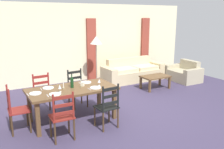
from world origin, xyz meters
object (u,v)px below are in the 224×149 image
(dining_chair_far_left, at_px, (43,94))
(coffee_cup_primary, at_px, (83,84))
(dining_chair_near_left, at_px, (62,116))
(wine_glass_near_right, at_px, (99,81))
(wine_bottle, at_px, (72,82))
(couch, at_px, (132,72))
(dining_chair_far_right, at_px, (77,88))
(wine_glass_near_left, at_px, (60,87))
(coffee_table, at_px, (155,78))
(dining_table, at_px, (72,92))
(armchair_upholstered, at_px, (185,74))
(dining_chair_head_west, at_px, (16,109))
(standing_lamp, at_px, (96,43))
(dining_chair_near_right, at_px, (108,106))

(dining_chair_far_left, relative_size, coffee_cup_primary, 10.67)
(dining_chair_near_left, height_order, dining_chair_far_left, same)
(dining_chair_far_left, bearing_deg, wine_glass_near_right, -39.36)
(wine_bottle, bearing_deg, couch, 34.82)
(dining_chair_far_right, xyz_separation_m, wine_glass_near_left, (-0.73, -0.91, 0.38))
(wine_glass_near_left, bearing_deg, coffee_table, 17.85)
(dining_table, relative_size, coffee_table, 2.11)
(couch, height_order, armchair_upholstered, couch)
(dining_chair_near_left, xyz_separation_m, dining_chair_far_left, (0.02, 1.47, 0.00))
(dining_chair_head_west, relative_size, standing_lamp, 0.59)
(dining_chair_far_left, bearing_deg, dining_chair_far_right, 2.88)
(wine_bottle, bearing_deg, armchair_upholstered, 14.15)
(wine_bottle, relative_size, couch, 0.14)
(wine_glass_near_right, relative_size, couch, 0.07)
(dining_table, xyz_separation_m, dining_chair_far_right, (0.42, 0.77, -0.19))
(dining_chair_far_left, bearing_deg, dining_chair_near_left, -90.95)
(couch, xyz_separation_m, standing_lamp, (-1.35, 0.18, 1.12))
(coffee_cup_primary, bearing_deg, dining_chair_far_right, 79.28)
(standing_lamp, bearing_deg, wine_bottle, -126.83)
(dining_table, bearing_deg, wine_glass_near_left, -155.81)
(wine_glass_near_left, bearing_deg, wine_bottle, 28.21)
(dining_chair_head_west, xyz_separation_m, coffee_table, (4.34, 0.95, -0.12))
(dining_chair_far_right, relative_size, coffee_table, 1.07)
(wine_glass_near_left, distance_m, armchair_upholstered, 5.27)
(dining_chair_near_left, relative_size, wine_glass_near_left, 5.96)
(dining_chair_near_left, xyz_separation_m, wine_bottle, (0.50, 0.78, 0.39))
(wine_glass_near_right, bearing_deg, dining_chair_head_west, 174.52)
(dining_chair_near_left, distance_m, dining_chair_near_right, 0.97)
(dining_chair_near_left, xyz_separation_m, coffee_cup_primary, (0.76, 0.78, 0.32))
(couch, bearing_deg, wine_glass_near_left, -145.78)
(coffee_cup_primary, xyz_separation_m, armchair_upholstered, (4.47, 1.19, -0.55))
(standing_lamp, bearing_deg, dining_chair_far_right, -130.19)
(wine_glass_near_right, height_order, coffee_table, wine_glass_near_right)
(dining_table, distance_m, wine_bottle, 0.21)
(dining_table, height_order, armchair_upholstered, dining_table)
(dining_chair_far_left, bearing_deg, coffee_table, 3.98)
(dining_chair_near_left, bearing_deg, dining_table, 57.27)
(coffee_cup_primary, xyz_separation_m, couch, (2.85, 2.16, -0.50))
(wine_bottle, bearing_deg, dining_chair_head_west, -179.83)
(dining_table, distance_m, dining_chair_far_right, 0.90)
(dining_chair_far_right, relative_size, wine_glass_near_right, 5.96)
(dining_table, bearing_deg, coffee_table, 17.20)
(dining_chair_near_left, distance_m, armchair_upholstered, 5.59)
(dining_chair_far_left, bearing_deg, standing_lamp, 36.53)
(dining_chair_far_right, distance_m, couch, 3.07)
(coffee_table, bearing_deg, dining_chair_head_west, -167.70)
(dining_chair_near_right, relative_size, dining_chair_far_right, 1.00)
(standing_lamp, bearing_deg, dining_chair_near_left, -125.80)
(dining_chair_near_right, bearing_deg, wine_glass_near_left, 143.92)
(wine_glass_near_left, relative_size, standing_lamp, 0.10)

